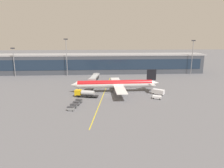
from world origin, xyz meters
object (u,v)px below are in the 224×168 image
at_px(main_airliner, 116,84).
at_px(baggage_cart_1, 74,106).
at_px(pushback_tug, 157,97).
at_px(lavatory_truck, 158,92).
at_px(baggage_cart_2, 76,103).
at_px(fuel_tanker, 85,93).
at_px(baggage_cart_3, 79,101).
at_px(baggage_cart_0, 71,109).

bearing_deg(main_airliner, baggage_cart_1, -128.80).
xyz_separation_m(main_airliner, pushback_tug, (17.60, -13.27, -3.15)).
relative_size(lavatory_truck, baggage_cart_2, 2.02).
relative_size(fuel_tanker, baggage_cart_3, 3.77).
distance_m(baggage_cart_2, baggage_cart_3, 3.20).
height_order(lavatory_truck, baggage_cart_0, lavatory_truck).
bearing_deg(baggage_cart_3, baggage_cart_0, -103.59).
relative_size(pushback_tug, baggage_cart_2, 1.50).
relative_size(main_airliner, pushback_tug, 10.16).
relative_size(pushback_tug, baggage_cart_1, 1.50).
relative_size(lavatory_truck, baggage_cart_0, 2.02).
height_order(pushback_tug, baggage_cart_0, baggage_cart_0).
distance_m(baggage_cart_0, baggage_cart_1, 3.20).
height_order(fuel_tanker, baggage_cart_1, fuel_tanker).
xyz_separation_m(pushback_tug, lavatory_truck, (2.57, 6.95, 0.57)).
distance_m(pushback_tug, baggage_cart_3, 34.60).
bearing_deg(lavatory_truck, main_airliner, 162.61).
relative_size(fuel_tanker, baggage_cart_0, 3.77).
height_order(main_airliner, baggage_cart_1, main_airliner).
bearing_deg(baggage_cart_2, baggage_cart_3, 76.41).
height_order(fuel_tanker, baggage_cart_2, fuel_tanker).
bearing_deg(fuel_tanker, baggage_cart_3, -103.76).
bearing_deg(baggage_cart_0, main_airliner, 53.62).
distance_m(main_airliner, lavatory_truck, 21.29).
distance_m(fuel_tanker, baggage_cart_3, 8.48).
bearing_deg(pushback_tug, lavatory_truck, 69.74).
distance_m(main_airliner, baggage_cart_0, 32.35).
relative_size(fuel_tanker, baggage_cart_1, 3.77).
relative_size(main_airliner, baggage_cart_3, 15.22).
relative_size(main_airliner, baggage_cart_2, 15.22).
xyz_separation_m(pushback_tug, baggage_cart_3, (-34.44, -3.32, -0.07)).
distance_m(main_airliner, baggage_cart_1, 29.44).
relative_size(pushback_tug, lavatory_truck, 0.74).
bearing_deg(baggage_cart_0, baggage_cart_1, 76.41).
distance_m(main_airliner, baggage_cart_3, 23.85).
bearing_deg(fuel_tanker, main_airliner, 29.53).
xyz_separation_m(baggage_cart_2, baggage_cart_3, (0.75, 3.11, 0.00)).
height_order(main_airliner, fuel_tanker, main_airliner).
distance_m(lavatory_truck, baggage_cart_3, 38.41).
height_order(baggage_cart_1, baggage_cart_2, same).
xyz_separation_m(fuel_tanker, baggage_cart_2, (-2.76, -11.30, -0.96)).
bearing_deg(baggage_cart_3, pushback_tug, 5.50).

